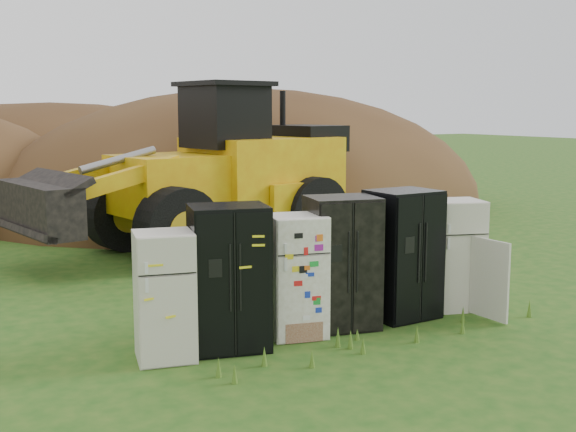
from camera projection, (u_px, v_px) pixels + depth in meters
name	position (u px, v px, depth m)	size (l,w,h in m)	color
ground	(326.00, 330.00, 10.20)	(120.00, 120.00, 0.00)	#1D4D14
fridge_leftmost	(164.00, 296.00, 8.94)	(0.71, 0.68, 1.61)	beige
fridge_black_side	(229.00, 278.00, 9.32)	(0.98, 0.78, 1.88)	black
fridge_sticker	(296.00, 276.00, 9.87)	(0.75, 0.69, 1.68)	white
fridge_dark_mid	(342.00, 262.00, 10.25)	(0.96, 0.78, 1.88)	black
fridge_black_right	(402.00, 254.00, 10.74)	(0.96, 0.80, 1.92)	black
fridge_open_door	(454.00, 254.00, 11.24)	(0.78, 0.72, 1.71)	beige
wheel_loader	(189.00, 168.00, 15.45)	(7.63, 3.09, 3.69)	gold
dirt_mound_right	(250.00, 210.00, 22.34)	(15.84, 11.61, 7.46)	#3F2614
dirt_mound_back	(54.00, 197.00, 25.75)	(17.13, 11.42, 6.66)	#3F2614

